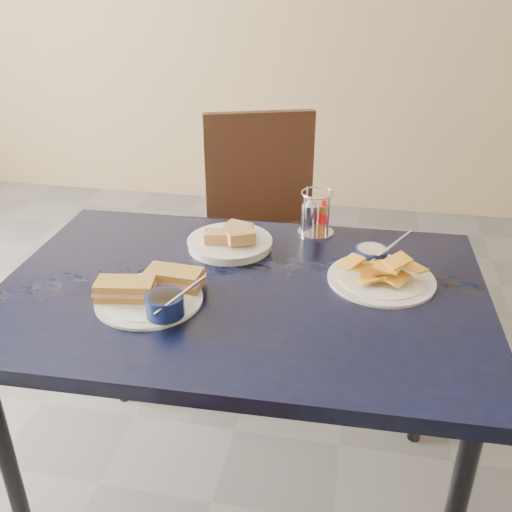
% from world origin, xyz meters
% --- Properties ---
extents(ground, '(6.00, 6.00, 0.00)m').
position_xyz_m(ground, '(0.00, 0.00, 0.00)').
color(ground, '#58595E').
rests_on(ground, ground).
extents(dining_table, '(1.26, 0.86, 0.75)m').
position_xyz_m(dining_table, '(0.09, 0.07, 0.69)').
color(dining_table, black).
rests_on(dining_table, ground).
extents(chair_far, '(0.57, 0.57, 0.96)m').
position_xyz_m(chair_far, '(0.01, 0.97, 0.55)').
color(chair_far, black).
rests_on(chair_far, ground).
extents(sandwich_plate, '(0.30, 0.26, 0.12)m').
position_xyz_m(sandwich_plate, '(-0.11, -0.05, 0.78)').
color(sandwich_plate, white).
rests_on(sandwich_plate, dining_table).
extents(plantain_plate, '(0.28, 0.28, 0.12)m').
position_xyz_m(plantain_plate, '(0.43, 0.18, 0.77)').
color(plantain_plate, white).
rests_on(plantain_plate, dining_table).
extents(bread_basket, '(0.24, 0.24, 0.07)m').
position_xyz_m(bread_basket, '(0.01, 0.28, 0.77)').
color(bread_basket, white).
rests_on(bread_basket, dining_table).
extents(condiment_caddy, '(0.11, 0.11, 0.14)m').
position_xyz_m(condiment_caddy, '(0.24, 0.43, 0.81)').
color(condiment_caddy, silver).
rests_on(condiment_caddy, dining_table).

